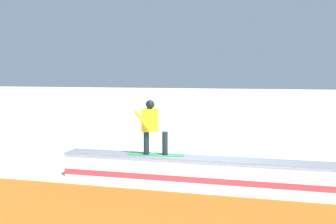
# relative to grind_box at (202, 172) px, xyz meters

# --- Properties ---
(ground_plane) EXTENTS (120.00, 120.00, 0.00)m
(ground_plane) POSITION_rel_grind_box_xyz_m (0.00, 0.00, -0.29)
(ground_plane) COLOR white
(grind_box) EXTENTS (7.06, 0.71, 0.64)m
(grind_box) POSITION_rel_grind_box_xyz_m (0.00, 0.00, 0.00)
(grind_box) COLOR white
(grind_box) RESTS_ON ground_plane
(snowboarder) EXTENTS (1.44, 0.51, 1.37)m
(snowboarder) POSITION_rel_grind_box_xyz_m (1.26, 0.03, 1.09)
(snowboarder) COLOR #379654
(snowboarder) RESTS_ON grind_box
(safety_fence) EXTENTS (12.57, 0.22, 0.91)m
(safety_fence) POSITION_rel_grind_box_xyz_m (0.00, 3.58, 0.17)
(safety_fence) COLOR orange
(safety_fence) RESTS_ON ground_plane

